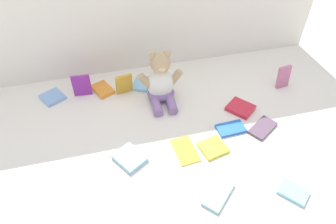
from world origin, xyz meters
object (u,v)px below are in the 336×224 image
Objects in this scene: book_case_2 at (218,194)px; book_case_6 at (263,128)px; book_case_4 at (124,84)px; book_case_10 at (293,192)px; book_case_13 at (185,150)px; book_case_5 at (240,108)px; teddy_bear at (161,83)px; book_case_8 at (103,89)px; book_case_12 at (53,97)px; book_case_3 at (231,129)px; book_case_9 at (82,85)px; book_case_11 at (283,77)px; book_case_0 at (130,158)px; book_case_1 at (213,147)px; book_case_7 at (142,83)px.

book_case_2 is 1.02× the size of book_case_6.
book_case_10 is (0.49, -0.69, -0.04)m from book_case_4.
book_case_5 is at bearing 23.24° from book_case_13.
book_case_2 is 1.39× the size of book_case_10.
teddy_bear is 1.87× the size of book_case_2.
book_case_13 is (0.28, -0.46, -0.00)m from book_case_8.
book_case_8 is at bearing 150.08° from book_case_12.
book_case_3 and book_case_6 have the same top height.
book_case_9 is 0.76× the size of book_case_13.
book_case_4 is 0.76m from book_case_11.
book_case_0 is 0.45m from book_case_8.
book_case_13 is (0.37, -0.45, -0.05)m from book_case_9.
book_case_0 is 1.01× the size of book_case_8.
book_case_4 reaches higher than book_case_1.
book_case_12 is (-0.82, 0.29, -0.00)m from book_case_5.
book_case_10 is (0.33, -0.61, -0.09)m from teddy_bear.
teddy_bear is at bearing 18.64° from book_case_6.
book_case_12 is at bearing -178.30° from book_case_9.
book_case_11 is at bearing -168.16° from book_case_7.
book_case_6 is (0.37, -0.30, -0.09)m from teddy_bear.
book_case_3 is 0.14m from book_case_5.
book_case_2 is at bearing 107.99° from book_case_0.
book_case_7 is (0.13, 0.45, -0.00)m from book_case_0.
book_case_11 reaches higher than book_case_13.
book_case_12 is at bearing -120.95° from book_case_3.
book_case_10 is (0.09, -0.34, 0.00)m from book_case_3.
book_case_1 is at bearing 105.82° from book_case_8.
book_case_2 is 0.79m from book_case_9.
book_case_12 is at bearing -88.53° from book_case_0.
book_case_3 is at bearing -29.63° from book_case_9.
book_case_5 is 0.97× the size of book_case_8.
book_case_0 is (-0.20, -0.32, -0.08)m from teddy_bear.
teddy_bear is 0.39m from book_case_0.
book_case_4 is at bearing -134.36° from book_case_3.
book_case_4 is 0.46m from book_case_13.
book_case_5 is 0.49m from book_case_7.
book_case_11 reaches higher than book_case_12.
book_case_0 is 1.04× the size of book_case_5.
book_case_10 is at bearing -65.44° from book_case_4.
teddy_bear is 0.38m from book_case_1.
teddy_bear is 0.38m from book_case_5.
book_case_1 is at bearing -175.44° from book_case_5.
book_case_3 and book_case_12 have the same top height.
book_case_5 is 0.83× the size of book_case_6.
book_case_4 reaches higher than book_case_5.
book_case_3 is (0.24, -0.27, -0.09)m from teddy_bear.
book_case_3 is 0.71m from book_case_9.
book_case_4 is 0.92× the size of book_case_7.
book_case_2 is at bearing 128.76° from book_case_7.
book_case_10 is at bearing 34.97° from book_case_2.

